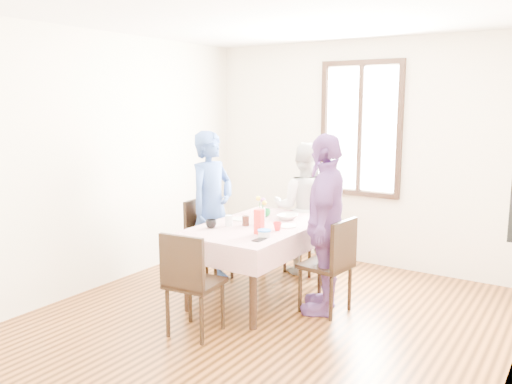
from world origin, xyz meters
The scene contains 28 objects.
ground centered at (0.00, 0.00, 0.00)m, with size 4.50×4.50×0.00m, color black.
back_wall centered at (0.00, 2.25, 1.35)m, with size 4.00×4.00×0.00m, color beige.
window_frame centered at (0.00, 2.23, 1.65)m, with size 1.02×0.06×1.62m, color black.
window_pane centered at (0.00, 2.24, 1.65)m, with size 0.90×0.02×1.50m, color white.
dining_table centered at (-0.37, 0.55, 0.38)m, with size 0.87×1.46×0.75m, color black.
tablecloth centered at (-0.37, 0.55, 0.76)m, with size 0.99×1.58×0.01m, color #540813.
chair_left centered at (-1.10, 0.68, 0.46)m, with size 0.42×0.42×0.91m, color black.
chair_right centered at (0.35, 0.59, 0.46)m, with size 0.42×0.42×0.91m, color black.
chair_far centered at (-0.37, 1.55, 0.46)m, with size 0.42×0.42×0.91m, color black.
chair_near centered at (-0.37, -0.46, 0.46)m, with size 0.42×0.42×0.91m, color black.
person_left centered at (-1.08, 0.68, 0.83)m, with size 0.61×0.40×1.67m, color navy.
person_far centered at (-0.37, 1.53, 0.76)m, with size 0.74×0.58×1.52m, color beige.
person_right centered at (0.33, 0.59, 0.85)m, with size 0.99×0.41×1.69m, color #633B76.
mug_black centered at (-0.68, 0.17, 0.80)m, with size 0.11×0.11×0.08m, color black.
mug_flag centered at (-0.09, 0.44, 0.80)m, with size 0.09×0.09×0.08m, color red.
mug_green centered at (-0.51, 0.90, 0.80)m, with size 0.11×0.11×0.08m, color #0C7226.
serving_bowl centered at (-0.25, 0.90, 0.79)m, with size 0.20×0.20×0.05m, color white.
juice_carton centered at (-0.17, 0.23, 0.88)m, with size 0.07×0.07×0.23m, color red.
butter_tub centered at (-0.07, 0.16, 0.79)m, with size 0.11×0.11×0.06m, color white.
jam_jar centered at (-0.46, 0.44, 0.81)m, with size 0.07×0.07×0.10m, color black.
drinking_glass centered at (-0.59, 0.34, 0.82)m, with size 0.07×0.07×0.11m, color silver.
smartphone centered at (-0.05, 0.05, 0.77)m, with size 0.07×0.15×0.01m, color black.
flower_vase centered at (-0.37, 0.60, 0.84)m, with size 0.08×0.08×0.16m, color silver.
plate_left centered at (-0.66, 0.64, 0.77)m, with size 0.20×0.20×0.01m, color white.
plate_right centered at (-0.10, 0.62, 0.77)m, with size 0.20×0.20×0.01m, color white.
plate_far centered at (-0.35, 1.12, 0.77)m, with size 0.20×0.20×0.01m, color white.
butter_lid centered at (-0.07, 0.16, 0.82)m, with size 0.12×0.12×0.01m, color blue.
flower_bunch centered at (-0.37, 0.60, 0.97)m, with size 0.09×0.09×0.10m, color yellow, non-canonical shape.
Camera 1 is at (2.39, -3.76, 1.98)m, focal length 36.77 mm.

